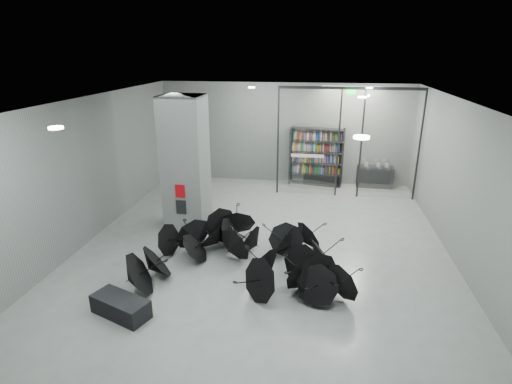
% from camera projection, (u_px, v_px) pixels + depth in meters
% --- Properties ---
extents(room, '(14.00, 14.02, 4.01)m').
position_uv_depth(room, '(259.00, 156.00, 9.51)').
color(room, slate).
rests_on(room, ground).
extents(column, '(1.20, 1.20, 4.00)m').
position_uv_depth(column, '(186.00, 164.00, 12.02)').
color(column, slate).
rests_on(column, ground).
extents(fire_cabinet, '(0.28, 0.04, 0.38)m').
position_uv_depth(fire_cabinet, '(180.00, 191.00, 11.66)').
color(fire_cabinet, '#A50A07').
rests_on(fire_cabinet, column).
extents(info_panel, '(0.30, 0.03, 0.42)m').
position_uv_depth(info_panel, '(181.00, 207.00, 11.82)').
color(info_panel, black).
rests_on(info_panel, column).
extents(exit_sign, '(0.30, 0.06, 0.15)m').
position_uv_depth(exit_sign, '(351.00, 92.00, 13.77)').
color(exit_sign, '#0CE533').
rests_on(exit_sign, room).
extents(glass_partition, '(5.06, 0.08, 4.00)m').
position_uv_depth(glass_partition, '(347.00, 139.00, 14.51)').
color(glass_partition, silver).
rests_on(glass_partition, ground).
extents(bench, '(1.36, 0.96, 0.40)m').
position_uv_depth(bench, '(121.00, 306.00, 8.34)').
color(bench, black).
rests_on(bench, ground).
extents(bookshelf, '(2.13, 0.76, 2.30)m').
position_uv_depth(bookshelf, '(316.00, 157.00, 16.17)').
color(bookshelf, black).
rests_on(bookshelf, ground).
extents(shop_counter, '(1.41, 0.61, 0.83)m').
position_uv_depth(shop_counter, '(375.00, 177.00, 16.11)').
color(shop_counter, black).
rests_on(shop_counter, ground).
extents(umbrella_cluster, '(5.74, 4.39, 1.28)m').
position_uv_depth(umbrella_cluster, '(249.00, 258.00, 10.09)').
color(umbrella_cluster, black).
rests_on(umbrella_cluster, ground).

